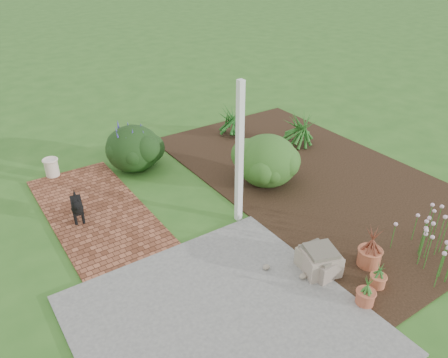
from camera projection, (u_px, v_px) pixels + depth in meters
ground at (227, 227)px, 7.47m from camera, size 80.00×80.00×0.00m
concrete_patio at (224, 324)px, 5.58m from camera, size 3.50×3.50×0.04m
brick_path at (95, 210)px, 7.89m from camera, size 1.60×3.50×0.04m
garden_bed at (313, 175)px, 9.04m from camera, size 4.00×7.00×0.03m
veranda_post at (239, 155)px, 7.07m from camera, size 0.10×0.10×2.50m
stone_trough_near at (323, 265)px, 6.34m from camera, size 0.43×0.43×0.28m
stone_trough_mid at (320, 261)px, 6.38m from camera, size 0.63×0.63×0.33m
stone_trough_far at (315, 259)px, 6.45m from camera, size 0.47×0.47×0.29m
black_dog at (77, 206)px, 7.41m from camera, size 0.26×0.60×0.52m
cream_ceramic_urn at (52, 167)px, 8.91m from camera, size 0.31×0.31×0.36m
evergreen_shrub at (267, 159)px, 8.51m from camera, size 1.35×1.35×1.03m
agapanthus_clump_back at (300, 127)px, 10.13m from camera, size 1.15×1.15×0.90m
agapanthus_clump_front at (231, 119)px, 10.64m from camera, size 1.24×1.24×0.85m
pink_flower_patch at (431, 238)px, 6.56m from camera, size 1.15×1.15×0.72m
terracotta_pot_bronze at (369, 257)px, 6.52m from camera, size 0.39×0.39×0.28m
terracotta_pot_small_left at (378, 281)px, 6.14m from camera, size 0.28×0.28×0.18m
terracotta_pot_small_right at (365, 297)px, 5.84m from camera, size 0.31×0.31×0.21m
purple_flowering_bush at (133, 147)px, 9.12m from camera, size 1.50×1.50×0.98m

